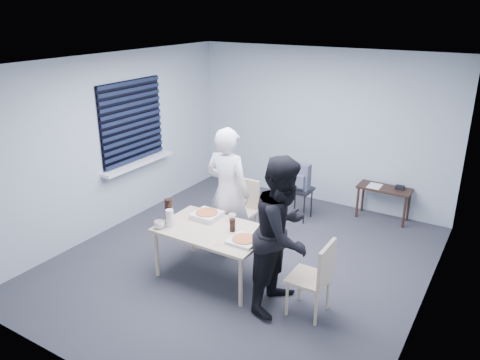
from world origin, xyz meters
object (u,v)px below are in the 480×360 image
Objects in this scene: person_black at (283,234)px; backpack at (300,177)px; mug_b at (232,218)px; stool at (300,195)px; dining_table at (213,233)px; soda_bottle at (169,211)px; mug_a at (159,225)px; person_white at (228,192)px; chair_right at (316,274)px; side_table at (384,192)px; chair_far at (243,206)px.

person_black reaches higher than backpack.
person_black is 17.70× the size of mug_b.
dining_table is at bearing -95.32° from stool.
mug_a is at bearing -90.00° from soda_bottle.
stool is 5.14× the size of mug_b.
soda_bottle is (-0.38, -0.77, -0.08)m from person_white.
mug_a reaches higher than dining_table.
backpack reaches higher than chair_right.
side_table is 3.51m from soda_bottle.
person_black is at bearing 2.46° from soda_bottle.
chair_far is at bearing 46.34° from person_black.
stool is at bearing 67.73° from chair_far.
mug_a is at bearing -172.73° from chair_right.
backpack is at bearing 86.05° from mug_b.
mug_b is (-0.90, 0.39, -0.18)m from person_black.
mug_a is 1.23× the size of mug_b.
chair_far is (-0.23, 1.08, -0.08)m from dining_table.
mug_a reaches higher than mug_b.
person_black is 2.91m from side_table.
soda_bottle is at bearing -112.29° from backpack.
mug_b is at bearing 34.92° from soda_bottle.
person_black is at bearing -73.60° from backpack.
soda_bottle is (-1.91, -2.92, 0.35)m from side_table.
chair_right is 1.39m from mug_b.
person_black is 4.33× the size of backpack.
backpack is 4.09× the size of mug_b.
person_white is at bearing -85.89° from chair_far.
chair_far is 0.58m from person_white.
person_white is 1.61m from stool.
mug_b is at bearing 44.57° from mug_a.
person_black is (-0.41, 0.00, 0.37)m from chair_right.
chair_right is at bearing 1.88° from soda_bottle.
chair_far is 1.13m from stool.
backpack is at bearing -104.98° from person_white.
backpack reaches higher than chair_far.
backpack is 3.32× the size of mug_a.
mug_a is at bearing -107.52° from stool.
person_white reaches higher than dining_table.
person_black reaches higher than chair_right.
backpack is 1.80m from mug_b.
soda_bottle reaches higher than chair_far.
soda_bottle is (-0.77, -2.26, 0.41)m from stool.
backpack reaches higher than side_table.
chair_right is at bearing 155.89° from person_white.
chair_right is 0.50× the size of person_black.
backpack is at bearing 84.65° from dining_table.
soda_bottle reaches higher than side_table.
side_table is at bearing 62.91° from mug_b.
dining_table is 0.76× the size of person_black.
mug_a is (-0.57, -0.33, 0.11)m from dining_table.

